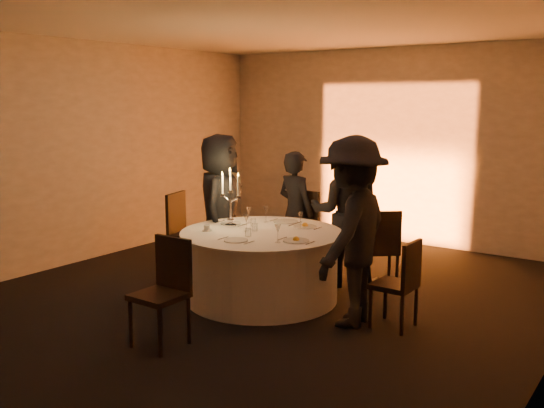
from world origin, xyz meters
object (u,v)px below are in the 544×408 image
Objects in this scene: chair_back_left at (310,224)px; coffee_cup at (207,228)px; chair_right at (401,280)px; guest_back_left at (296,212)px; candelabra at (230,206)px; guest_left at (220,206)px; banquet_table at (262,265)px; guest_back_right at (346,212)px; chair_back_right at (380,245)px; chair_left at (184,228)px; chair_front at (165,285)px; guest_right at (352,232)px.

coffee_cup is at bearing 84.79° from chair_back_left.
guest_back_left is (-1.91, 1.10, 0.29)m from chair_right.
coffee_cup is 0.40m from candelabra.
guest_left is 16.31× the size of coffee_cup.
guest_left is 0.98m from guest_back_left.
banquet_table is 0.73m from coffee_cup.
candelabra is at bearing 19.93° from guest_back_right.
chair_back_right is at bearing -144.61° from chair_right.
chair_left is 1.51× the size of candelabra.
chair_front is (1.47, -1.83, -0.03)m from chair_left.
banquet_table is 1.02× the size of guest_back_right.
coffee_cup is (-0.53, 1.20, 0.25)m from chair_front.
chair_right is 2.20m from coffee_cup.
guest_left is (-0.95, 0.43, 0.51)m from banquet_table.
chair_back_left is at bearing 78.09° from coffee_cup.
coffee_cup is at bearing -137.75° from chair_left.
chair_front reaches higher than coffee_cup.
guest_right is (-0.46, -0.15, 0.44)m from chair_right.
guest_left is (-1.88, -0.64, 0.36)m from chair_back_right.
chair_right is at bearing 44.24° from chair_front.
coffee_cup is at bearing -174.07° from guest_left.
chair_front is 2.60m from guest_back_right.
guest_right is at bearing 153.25° from guest_back_left.
chair_back_right is 0.61× the size of guest_back_left.
chair_front is (0.19, -2.83, -0.06)m from chair_back_left.
coffee_cup is (-1.46, -1.38, 0.26)m from chair_back_right.
chair_left is 0.97× the size of chair_back_left.
guest_back_right is (-0.44, -0.05, 0.34)m from chair_back_right.
guest_left is at bearing 116.80° from chair_front.
chair_left is at bearing 167.75° from banquet_table.
guest_left is (-0.96, 1.94, 0.35)m from chair_front.
guest_back_right is (0.67, -0.30, 0.28)m from chair_back_left.
chair_front is at bearing -72.96° from candelabra.
guest_back_left is (1.17, 0.82, 0.20)m from chair_left.
guest_right reaches higher than chair_front.
chair_left is 1.08× the size of chair_back_right.
guest_left reaches higher than chair_right.
chair_back_right is 2.02m from coffee_cup.
chair_front is at bearing -155.08° from chair_left.
banquet_table is 1.34m from chair_back_left.
chair_left is 0.57× the size of guest_left.
banquet_table is 1.75× the size of chair_left.
guest_back_left reaches higher than chair_front.
guest_right reaches higher than chair_right.
chair_back_right is (0.94, 1.07, 0.15)m from banquet_table.
chair_back_right is 1.09× the size of chair_right.
guest_back_right is (1.45, 0.59, -0.02)m from guest_left.
banquet_table is 1.16m from guest_left.
chair_front is 1.34m from coffee_cup.
guest_back_right is at bearing -129.51° from chair_right.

